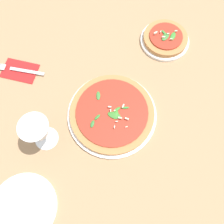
{
  "coord_description": "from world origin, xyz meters",
  "views": [
    {
      "loc": [
        -0.13,
        0.26,
        0.72
      ],
      "look_at": [
        -0.01,
        0.03,
        0.03
      ],
      "focal_mm": 35.0,
      "sensor_mm": 36.0,
      "label": 1
    }
  ],
  "objects_px": {
    "pizza_personal_side": "(165,39)",
    "wine_glass": "(38,131)",
    "pizza_arugula_main": "(112,113)",
    "side_plate_white": "(23,207)",
    "fork": "(17,70)"
  },
  "relations": [
    {
      "from": "pizza_arugula_main",
      "to": "fork",
      "type": "xyz_separation_m",
      "value": [
        0.4,
        -0.0,
        -0.01
      ]
    },
    {
      "from": "pizza_personal_side",
      "to": "wine_glass",
      "type": "relative_size",
      "value": 1.37
    },
    {
      "from": "pizza_arugula_main",
      "to": "fork",
      "type": "height_order",
      "value": "pizza_arugula_main"
    },
    {
      "from": "pizza_personal_side",
      "to": "side_plate_white",
      "type": "distance_m",
      "value": 0.77
    },
    {
      "from": "wine_glass",
      "to": "side_plate_white",
      "type": "bearing_deg",
      "value": 103.8
    },
    {
      "from": "pizza_arugula_main",
      "to": "side_plate_white",
      "type": "xyz_separation_m",
      "value": [
        0.11,
        0.38,
        -0.01
      ]
    },
    {
      "from": "pizza_arugula_main",
      "to": "side_plate_white",
      "type": "bearing_deg",
      "value": 74.14
    },
    {
      "from": "side_plate_white",
      "to": "fork",
      "type": "bearing_deg",
      "value": -53.21
    },
    {
      "from": "pizza_arugula_main",
      "to": "fork",
      "type": "bearing_deg",
      "value": -0.71
    },
    {
      "from": "pizza_personal_side",
      "to": "wine_glass",
      "type": "height_order",
      "value": "wine_glass"
    },
    {
      "from": "pizza_personal_side",
      "to": "fork",
      "type": "bearing_deg",
      "value": 39.19
    },
    {
      "from": "wine_glass",
      "to": "side_plate_white",
      "type": "relative_size",
      "value": 0.7
    },
    {
      "from": "pizza_arugula_main",
      "to": "pizza_personal_side",
      "type": "bearing_deg",
      "value": -97.9
    },
    {
      "from": "pizza_arugula_main",
      "to": "wine_glass",
      "type": "xyz_separation_m",
      "value": [
        0.16,
        0.17,
        0.08
      ]
    },
    {
      "from": "pizza_personal_side",
      "to": "fork",
      "type": "distance_m",
      "value": 0.58
    }
  ]
}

